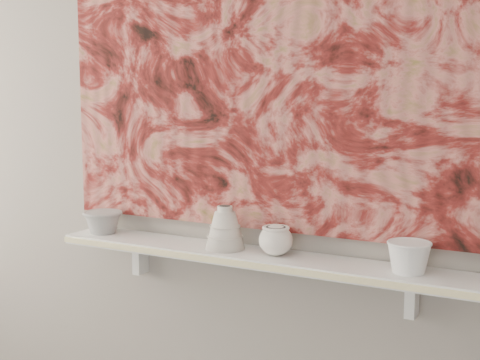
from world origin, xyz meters
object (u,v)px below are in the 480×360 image
Objects in this scene: shelf at (253,257)px; bowl_white at (409,257)px; bowl_grey at (103,222)px; cup_cream at (276,240)px; painting at (265,58)px; bell_vessel at (225,227)px.

shelf is 0.50m from bowl_white.
cup_cream is at bearing 0.00° from bowl_grey.
painting reaches higher than bowl_white.
bell_vessel is 0.59m from bowl_white.
bowl_white is (0.49, 0.00, 0.06)m from shelf.
bell_vessel reaches higher than bowl_grey.
painting is 10.64× the size of bowl_grey.
bowl_grey is 1.10m from bowl_white.
cup_cream is 0.18m from bell_vessel.
bowl_grey is (-0.60, -0.08, -0.57)m from painting.
bowl_grey reaches higher than shelf.
bowl_grey is 0.50m from bell_vessel.
bell_vessel reaches higher than bowl_white.
bell_vessel reaches higher than shelf.
cup_cream is (0.08, 0.00, 0.06)m from shelf.
painting is at bearing 170.72° from bowl_white.
painting is 0.83m from bowl_grey.
bowl_grey is at bearing 180.00° from bowl_white.
bell_vessel is (0.50, 0.00, 0.03)m from bowl_grey.
bowl_white is (0.49, -0.08, -0.56)m from painting.
shelf is 0.61m from bowl_grey.
cup_cream is at bearing 0.00° from bell_vessel.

